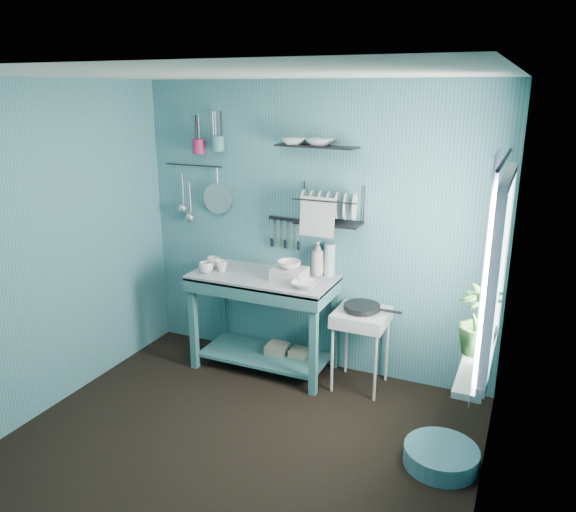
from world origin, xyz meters
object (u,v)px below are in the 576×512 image
at_px(mug_left, 206,268).
at_px(potted_plant, 479,320).
at_px(soap_bottle, 318,258).
at_px(floor_basin, 441,456).
at_px(work_counter, 264,322).
at_px(storage_tin_large, 277,355).
at_px(water_bottle, 330,260).
at_px(frying_pan, 362,307).
at_px(wash_tub, 289,274).
at_px(utensil_cup_teal, 218,144).
at_px(colander, 217,198).
at_px(mug_right, 214,262).
at_px(dish_rack, 329,205).
at_px(hotplate_stand, 360,349).
at_px(storage_tin_small, 299,359).
at_px(mug_mid, 222,266).
at_px(utensil_cup_magenta, 199,146).

bearing_deg(mug_left, potted_plant, -13.18).
bearing_deg(soap_bottle, floor_basin, -37.12).
height_order(work_counter, storage_tin_large, work_counter).
xyz_separation_m(water_bottle, frying_pan, (0.36, -0.19, -0.30)).
relative_size(wash_tub, utensil_cup_teal, 2.15).
xyz_separation_m(work_counter, colander, (-0.57, 0.23, 1.03)).
relative_size(mug_right, dish_rack, 0.22).
height_order(work_counter, hotplate_stand, work_counter).
xyz_separation_m(wash_tub, hotplate_stand, (0.63, 0.05, -0.59)).
distance_m(soap_bottle, hotplate_stand, 0.85).
distance_m(storage_tin_small, floor_basin, 1.62).
bearing_deg(storage_tin_large, colander, 165.30).
bearing_deg(colander, wash_tub, -16.67).
bearing_deg(soap_bottle, water_bottle, 11.31).
relative_size(mug_mid, mug_right, 0.81).
bearing_deg(dish_rack, utensil_cup_teal, 169.37).
bearing_deg(wash_tub, storage_tin_large, 154.98).
xyz_separation_m(mug_left, utensil_cup_teal, (-0.05, 0.36, 1.03)).
bearing_deg(hotplate_stand, dish_rack, 173.01).
height_order(mug_right, storage_tin_large, mug_right).
height_order(work_counter, utensil_cup_magenta, utensil_cup_magenta).
distance_m(mug_mid, storage_tin_small, 1.08).
relative_size(dish_rack, utensil_cup_teal, 4.23).
bearing_deg(soap_bottle, hotplate_stand, -20.57).
distance_m(mug_right, water_bottle, 1.05).
xyz_separation_m(dish_rack, potted_plant, (1.30, -0.85, -0.46)).
bearing_deg(water_bottle, utensil_cup_magenta, -178.95).
bearing_deg(soap_bottle, utensil_cup_magenta, -179.85).
height_order(mug_left, hotplate_stand, mug_left).
bearing_deg(mug_mid, potted_plant, -16.17).
height_order(frying_pan, floor_basin, frying_pan).
relative_size(utensil_cup_magenta, utensil_cup_teal, 1.00).
bearing_deg(storage_tin_small, hotplate_stand, -5.09).
bearing_deg(mug_left, colander, 103.79).
height_order(frying_pan, storage_tin_small, frying_pan).
bearing_deg(floor_basin, wash_tub, 152.77).
distance_m(mug_right, utensil_cup_magenta, 1.04).
relative_size(soap_bottle, dish_rack, 0.54).
relative_size(mug_right, potted_plant, 0.28).
height_order(dish_rack, colander, dish_rack).
bearing_deg(hotplate_stand, soap_bottle, 171.25).
bearing_deg(work_counter, soap_bottle, 17.33).
relative_size(mug_left, mug_mid, 1.23).
xyz_separation_m(mug_right, utensil_cup_teal, (-0.03, 0.20, 1.03)).
distance_m(utensil_cup_teal, storage_tin_small, 2.04).
distance_m(frying_pan, colander, 1.65).
bearing_deg(work_counter, wash_tub, -12.71).
relative_size(mug_mid, dish_rack, 0.18).
distance_m(potted_plant, storage_tin_large, 2.11).
relative_size(hotplate_stand, storage_tin_small, 3.40).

